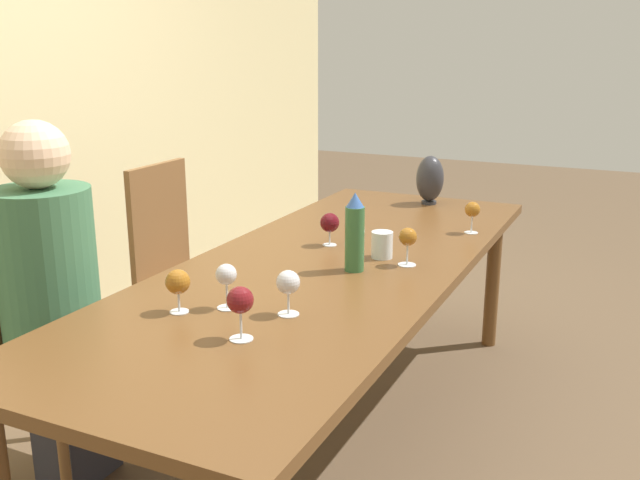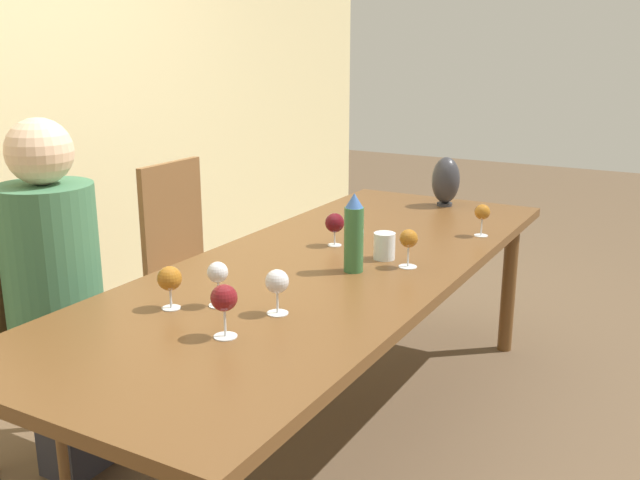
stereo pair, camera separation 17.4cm
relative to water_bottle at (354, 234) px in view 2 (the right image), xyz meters
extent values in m
plane|color=brown|center=(0.04, 0.13, -0.87)|extent=(14.00, 14.00, 0.00)
cube|color=brown|center=(0.04, 0.13, -0.16)|extent=(2.59, 0.96, 0.04)
cylinder|color=brown|center=(1.24, -0.25, -0.52)|extent=(0.07, 0.07, 0.69)
cylinder|color=brown|center=(1.24, 0.51, -0.52)|extent=(0.07, 0.07, 0.69)
cylinder|color=#336638|center=(0.00, 0.00, -0.02)|extent=(0.07, 0.07, 0.23)
cone|color=#33599E|center=(0.00, 0.00, 0.12)|extent=(0.06, 0.06, 0.05)
cylinder|color=silver|center=(0.19, -0.03, -0.09)|extent=(0.08, 0.08, 0.10)
cylinder|color=#2D2D33|center=(1.16, 0.08, -0.13)|extent=(0.08, 0.08, 0.01)
ellipsoid|color=#2D2D33|center=(1.16, 0.08, -0.01)|extent=(0.14, 0.14, 0.23)
cylinder|color=silver|center=(-0.48, 0.01, -0.14)|extent=(0.06, 0.06, 0.00)
cylinder|color=silver|center=(-0.48, 0.01, -0.10)|extent=(0.01, 0.01, 0.07)
sphere|color=silver|center=(-0.48, 0.01, -0.04)|extent=(0.07, 0.07, 0.07)
cylinder|color=silver|center=(0.14, -0.15, -0.14)|extent=(0.07, 0.07, 0.00)
cylinder|color=silver|center=(0.14, -0.15, -0.10)|extent=(0.01, 0.01, 0.08)
sphere|color=#995B19|center=(0.14, -0.15, -0.03)|extent=(0.07, 0.07, 0.07)
cylinder|color=silver|center=(0.26, 0.21, -0.14)|extent=(0.06, 0.06, 0.00)
cylinder|color=silver|center=(0.26, 0.21, -0.11)|extent=(0.01, 0.01, 0.06)
sphere|color=#510C14|center=(0.26, 0.21, -0.04)|extent=(0.08, 0.08, 0.08)
cylinder|color=silver|center=(-0.51, 0.21, -0.14)|extent=(0.06, 0.06, 0.00)
cylinder|color=silver|center=(-0.51, 0.21, -0.10)|extent=(0.01, 0.01, 0.08)
sphere|color=silver|center=(-0.51, 0.21, -0.03)|extent=(0.07, 0.07, 0.07)
cylinder|color=silver|center=(-0.60, 0.32, -0.14)|extent=(0.06, 0.06, 0.00)
cylinder|color=silver|center=(-0.60, 0.32, -0.10)|extent=(0.01, 0.01, 0.06)
sphere|color=#995B19|center=(-0.60, 0.32, -0.04)|extent=(0.08, 0.08, 0.08)
cylinder|color=silver|center=(0.69, -0.25, -0.14)|extent=(0.06, 0.06, 0.00)
cylinder|color=silver|center=(0.69, -0.25, -0.10)|extent=(0.01, 0.01, 0.07)
sphere|color=#995B19|center=(0.69, -0.25, -0.03)|extent=(0.07, 0.07, 0.07)
cylinder|color=silver|center=(-0.70, 0.04, -0.14)|extent=(0.07, 0.07, 0.00)
cylinder|color=silver|center=(-0.70, 0.04, -0.09)|extent=(0.01, 0.01, 0.08)
sphere|color=maroon|center=(-0.70, 0.04, -0.02)|extent=(0.07, 0.07, 0.07)
cube|color=brown|center=(-0.56, 0.89, -0.42)|extent=(0.44, 0.44, 0.04)
cube|color=brown|center=(-0.56, 1.09, -0.14)|extent=(0.40, 0.03, 0.52)
cylinder|color=brown|center=(-0.75, 0.70, -0.65)|extent=(0.04, 0.04, 0.43)
cylinder|color=brown|center=(-0.37, 0.70, -0.65)|extent=(0.04, 0.04, 0.43)
cylinder|color=brown|center=(-0.37, 1.08, -0.65)|extent=(0.04, 0.04, 0.43)
cube|color=brown|center=(0.29, 0.89, -0.42)|extent=(0.44, 0.44, 0.04)
cube|color=brown|center=(0.29, 1.09, -0.14)|extent=(0.40, 0.03, 0.52)
cylinder|color=brown|center=(0.10, 0.70, -0.65)|extent=(0.04, 0.04, 0.43)
cylinder|color=brown|center=(0.48, 0.70, -0.65)|extent=(0.04, 0.04, 0.43)
cylinder|color=brown|center=(0.10, 1.08, -0.65)|extent=(0.04, 0.04, 0.43)
cylinder|color=brown|center=(0.48, 1.08, -0.65)|extent=(0.04, 0.04, 0.43)
cube|color=#2D2D38|center=(-0.56, 0.83, -0.63)|extent=(0.25, 0.18, 0.47)
cylinder|color=#3D704C|center=(-0.56, 0.89, -0.10)|extent=(0.33, 0.33, 0.58)
sphere|color=beige|center=(-0.56, 0.89, 0.30)|extent=(0.22, 0.22, 0.22)
camera|label=1|loc=(-2.24, -0.92, 0.65)|focal=40.00mm
camera|label=2|loc=(-2.16, -1.08, 0.65)|focal=40.00mm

